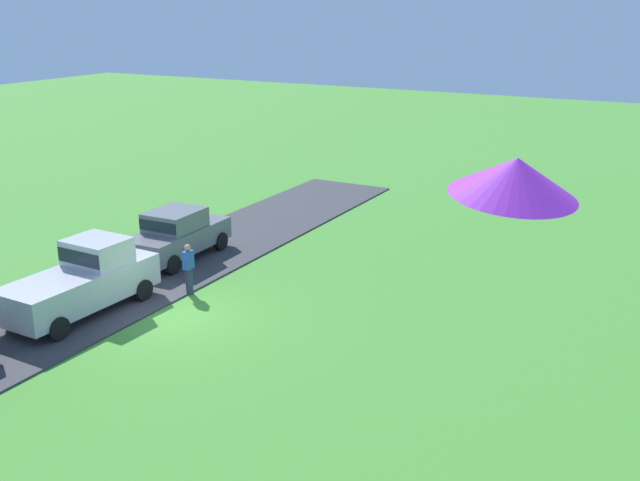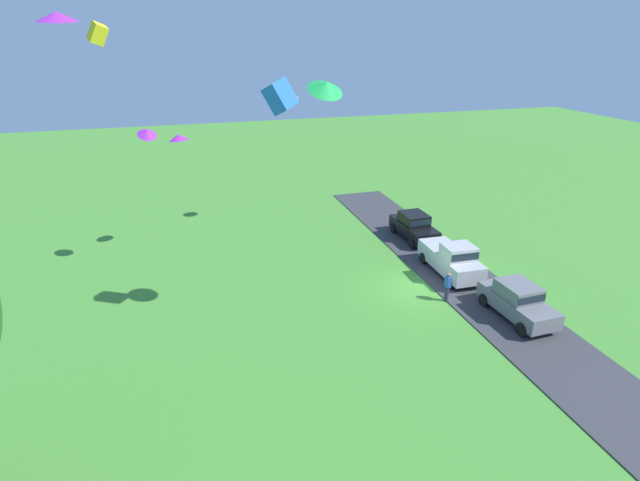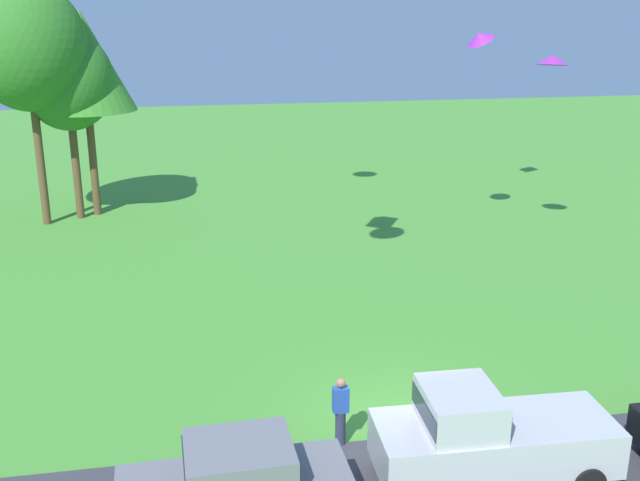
{
  "view_description": "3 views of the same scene",
  "coord_description": "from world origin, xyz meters",
  "px_view_note": "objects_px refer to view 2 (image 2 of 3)",
  "views": [
    {
      "loc": [
        16.2,
        13.85,
        9.14
      ],
      "look_at": [
        -0.76,
        4.6,
        2.94
      ],
      "focal_mm": 42.0,
      "sensor_mm": 36.0,
      "label": 1
    },
    {
      "loc": [
        -22.58,
        12.63,
        13.59
      ],
      "look_at": [
        0.34,
        5.78,
        3.53
      ],
      "focal_mm": 28.0,
      "sensor_mm": 36.0,
      "label": 2
    },
    {
      "loc": [
        -4.89,
        -15.37,
        9.69
      ],
      "look_at": [
        -0.9,
        6.37,
        2.65
      ],
      "focal_mm": 42.0,
      "sensor_mm": 36.0,
      "label": 3
    }
  ],
  "objects_px": {
    "car_pickup_near_entrance": "(452,259)",
    "kite_box_low_drifter": "(98,34)",
    "kite_delta_high_left": "(57,16)",
    "car_sedan_by_flagpole": "(518,300)",
    "person_beside_suv": "(447,287)",
    "car_sedan_mid_row": "(414,225)",
    "kite_delta_over_trees": "(179,137)",
    "kite_delta_trailing_tail": "(326,86)",
    "kite_box_mid_center": "(280,97)",
    "kite_delta_near_flag": "(291,95)",
    "kite_delta_topmost": "(147,133)"
  },
  "relations": [
    {
      "from": "car_pickup_near_entrance",
      "to": "kite_box_low_drifter",
      "type": "distance_m",
      "value": 23.54
    },
    {
      "from": "kite_delta_high_left",
      "to": "kite_box_low_drifter",
      "type": "height_order",
      "value": "kite_delta_high_left"
    },
    {
      "from": "car_sedan_by_flagpole",
      "to": "kite_delta_high_left",
      "type": "distance_m",
      "value": 23.44
    },
    {
      "from": "person_beside_suv",
      "to": "kite_box_low_drifter",
      "type": "bearing_deg",
      "value": 57.61
    },
    {
      "from": "car_pickup_near_entrance",
      "to": "person_beside_suv",
      "type": "relative_size",
      "value": 2.96
    },
    {
      "from": "car_sedan_mid_row",
      "to": "kite_delta_over_trees",
      "type": "distance_m",
      "value": 16.74
    },
    {
      "from": "car_sedan_by_flagpole",
      "to": "kite_delta_over_trees",
      "type": "bearing_deg",
      "value": 48.69
    },
    {
      "from": "kite_box_low_drifter",
      "to": "kite_delta_trailing_tail",
      "type": "relative_size",
      "value": 0.67
    },
    {
      "from": "car_sedan_mid_row",
      "to": "kite_box_mid_center",
      "type": "relative_size",
      "value": 3.75
    },
    {
      "from": "person_beside_suv",
      "to": "kite_delta_near_flag",
      "type": "height_order",
      "value": "kite_delta_near_flag"
    },
    {
      "from": "kite_delta_trailing_tail",
      "to": "car_sedan_mid_row",
      "type": "bearing_deg",
      "value": -46.13
    },
    {
      "from": "car_sedan_mid_row",
      "to": "kite_delta_trailing_tail",
      "type": "xyz_separation_m",
      "value": [
        -8.94,
        9.31,
        10.46
      ]
    },
    {
      "from": "kite_delta_near_flag",
      "to": "kite_delta_topmost",
      "type": "bearing_deg",
      "value": 117.02
    },
    {
      "from": "person_beside_suv",
      "to": "kite_delta_over_trees",
      "type": "xyz_separation_m",
      "value": [
        11.07,
        12.96,
        6.7
      ]
    },
    {
      "from": "car_sedan_mid_row",
      "to": "kite_box_low_drifter",
      "type": "relative_size",
      "value": 4.37
    },
    {
      "from": "kite_box_mid_center",
      "to": "kite_delta_over_trees",
      "type": "height_order",
      "value": "kite_box_mid_center"
    },
    {
      "from": "person_beside_suv",
      "to": "kite_box_mid_center",
      "type": "xyz_separation_m",
      "value": [
        -0.02,
        8.91,
        10.23
      ]
    },
    {
      "from": "kite_delta_near_flag",
      "to": "kite_delta_topmost",
      "type": "distance_m",
      "value": 10.62
    },
    {
      "from": "car_pickup_near_entrance",
      "to": "kite_delta_near_flag",
      "type": "xyz_separation_m",
      "value": [
        10.81,
        7.1,
        8.46
      ]
    },
    {
      "from": "kite_delta_high_left",
      "to": "kite_box_low_drifter",
      "type": "bearing_deg",
      "value": -1.09
    },
    {
      "from": "kite_delta_near_flag",
      "to": "car_sedan_mid_row",
      "type": "bearing_deg",
      "value": -123.74
    },
    {
      "from": "car_pickup_near_entrance",
      "to": "kite_delta_topmost",
      "type": "bearing_deg",
      "value": 69.98
    },
    {
      "from": "car_sedan_mid_row",
      "to": "kite_delta_over_trees",
      "type": "bearing_deg",
      "value": 80.42
    },
    {
      "from": "kite_delta_near_flag",
      "to": "car_sedan_by_flagpole",
      "type": "bearing_deg",
      "value": -154.16
    },
    {
      "from": "kite_delta_high_left",
      "to": "kite_box_low_drifter",
      "type": "xyz_separation_m",
      "value": [
        10.38,
        -0.2,
        -0.6
      ]
    },
    {
      "from": "car_pickup_near_entrance",
      "to": "person_beside_suv",
      "type": "bearing_deg",
      "value": 145.55
    },
    {
      "from": "kite_delta_high_left",
      "to": "kite_delta_trailing_tail",
      "type": "xyz_separation_m",
      "value": [
        -0.58,
        -9.71,
        -2.58
      ]
    },
    {
      "from": "car_pickup_near_entrance",
      "to": "kite_delta_near_flag",
      "type": "relative_size",
      "value": 4.52
    },
    {
      "from": "person_beside_suv",
      "to": "car_sedan_by_flagpole",
      "type": "bearing_deg",
      "value": -135.16
    },
    {
      "from": "car_pickup_near_entrance",
      "to": "kite_delta_trailing_tail",
      "type": "height_order",
      "value": "kite_delta_trailing_tail"
    },
    {
      "from": "car_sedan_by_flagpole",
      "to": "kite_box_mid_center",
      "type": "relative_size",
      "value": 3.78
    },
    {
      "from": "car_sedan_by_flagpole",
      "to": "person_beside_suv",
      "type": "distance_m",
      "value": 3.58
    },
    {
      "from": "kite_delta_high_left",
      "to": "kite_delta_over_trees",
      "type": "xyz_separation_m",
      "value": [
        10.93,
        -3.82,
        -6.5
      ]
    },
    {
      "from": "kite_delta_high_left",
      "to": "kite_delta_near_flag",
      "type": "distance_m",
      "value": 18.22
    },
    {
      "from": "car_sedan_mid_row",
      "to": "kite_delta_trailing_tail",
      "type": "relative_size",
      "value": 2.92
    },
    {
      "from": "car_pickup_near_entrance",
      "to": "kite_box_mid_center",
      "type": "bearing_deg",
      "value": 104.17
    },
    {
      "from": "car_sedan_by_flagpole",
      "to": "person_beside_suv",
      "type": "xyz_separation_m",
      "value": [
        2.53,
        2.52,
        -0.16
      ]
    },
    {
      "from": "kite_delta_near_flag",
      "to": "kite_delta_topmost",
      "type": "height_order",
      "value": "kite_delta_near_flag"
    },
    {
      "from": "kite_box_low_drifter",
      "to": "car_sedan_mid_row",
      "type": "bearing_deg",
      "value": -96.11
    },
    {
      "from": "kite_delta_near_flag",
      "to": "kite_box_mid_center",
      "type": "distance_m",
      "value": 14.1
    },
    {
      "from": "car_pickup_near_entrance",
      "to": "kite_delta_trailing_tail",
      "type": "xyz_separation_m",
      "value": [
        -3.13,
        8.92,
        10.39
      ]
    },
    {
      "from": "person_beside_suv",
      "to": "kite_delta_trailing_tail",
      "type": "bearing_deg",
      "value": 93.57
    },
    {
      "from": "kite_delta_high_left",
      "to": "kite_delta_over_trees",
      "type": "distance_m",
      "value": 13.28
    },
    {
      "from": "car_pickup_near_entrance",
      "to": "kite_delta_trailing_tail",
      "type": "bearing_deg",
      "value": 109.37
    },
    {
      "from": "car_sedan_mid_row",
      "to": "kite_delta_over_trees",
      "type": "xyz_separation_m",
      "value": [
        2.56,
        15.2,
        6.53
      ]
    },
    {
      "from": "kite_box_low_drifter",
      "to": "kite_delta_near_flag",
      "type": "bearing_deg",
      "value": -75.25
    },
    {
      "from": "kite_delta_over_trees",
      "to": "kite_delta_high_left",
      "type": "bearing_deg",
      "value": 160.73
    },
    {
      "from": "car_sedan_mid_row",
      "to": "kite_delta_trailing_tail",
      "type": "distance_m",
      "value": 16.61
    },
    {
      "from": "car_sedan_by_flagpole",
      "to": "kite_delta_topmost",
      "type": "relative_size",
      "value": 4.13
    },
    {
      "from": "kite_delta_trailing_tail",
      "to": "kite_box_low_drifter",
      "type": "bearing_deg",
      "value": 40.96
    }
  ]
}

